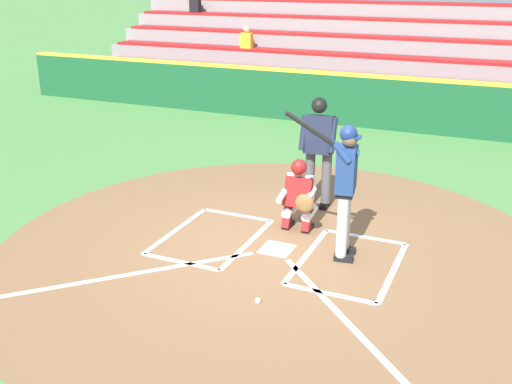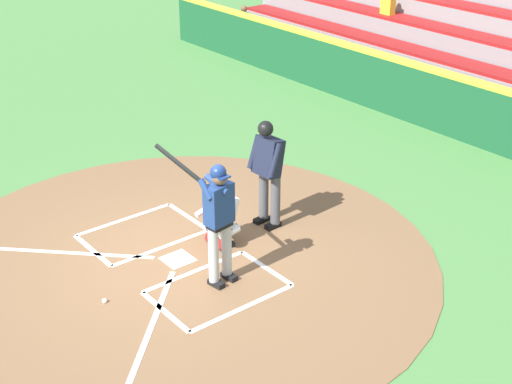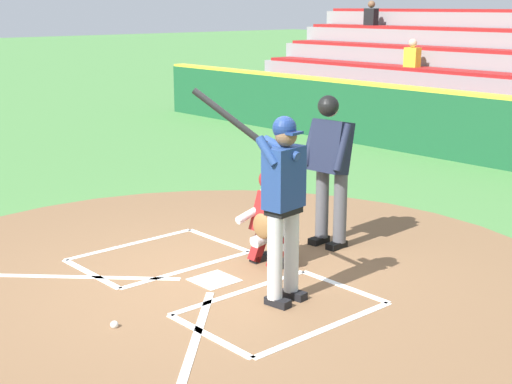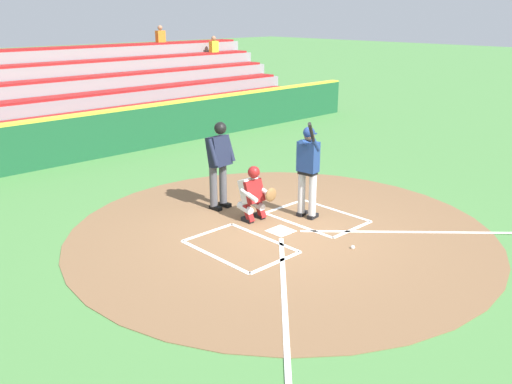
# 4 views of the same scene
# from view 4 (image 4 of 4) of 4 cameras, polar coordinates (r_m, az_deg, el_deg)

# --- Properties ---
(ground_plane) EXTENTS (120.00, 120.00, 0.00)m
(ground_plane) POSITION_cam_4_polar(r_m,az_deg,el_deg) (10.41, 2.61, -4.15)
(ground_plane) COLOR #4C8442
(dirt_circle) EXTENTS (8.00, 8.00, 0.01)m
(dirt_circle) POSITION_cam_4_polar(r_m,az_deg,el_deg) (10.40, 2.61, -4.12)
(dirt_circle) COLOR brown
(dirt_circle) RESTS_ON ground
(home_plate_and_chalk) EXTENTS (7.93, 4.91, 0.01)m
(home_plate_and_chalk) POSITION_cam_4_polar(r_m,az_deg,el_deg) (9.86, 6.31, -5.47)
(home_plate_and_chalk) COLOR white
(home_plate_and_chalk) RESTS_ON dirt_circle
(batter) EXTENTS (0.88, 0.82, 2.13)m
(batter) POSITION_cam_4_polar(r_m,az_deg,el_deg) (10.77, 5.47, 2.76)
(batter) COLOR #BCBCBC
(batter) RESTS_ON ground
(catcher) EXTENTS (0.59, 0.61, 1.13)m
(catcher) POSITION_cam_4_polar(r_m,az_deg,el_deg) (10.75, -0.24, -0.03)
(catcher) COLOR black
(catcher) RESTS_ON ground
(plate_umpire) EXTENTS (0.60, 0.44, 1.86)m
(plate_umpire) POSITION_cam_4_polar(r_m,az_deg,el_deg) (11.30, -3.88, 3.43)
(plate_umpire) COLOR #4C4C51
(plate_umpire) RESTS_ON ground
(baseball) EXTENTS (0.07, 0.07, 0.07)m
(baseball) POSITION_cam_4_polar(r_m,az_deg,el_deg) (9.79, 10.08, -5.71)
(baseball) COLOR white
(baseball) RESTS_ON ground
(backstop_wall) EXTENTS (22.00, 0.36, 1.31)m
(backstop_wall) POSITION_cam_4_polar(r_m,az_deg,el_deg) (16.10, -17.07, 5.62)
(backstop_wall) COLOR #19512D
(backstop_wall) RESTS_ON ground
(bleacher_stand) EXTENTS (20.00, 5.10, 3.45)m
(bleacher_stand) POSITION_cam_4_polar(r_m,az_deg,el_deg) (19.49, -22.39, 8.20)
(bleacher_stand) COLOR gray
(bleacher_stand) RESTS_ON ground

